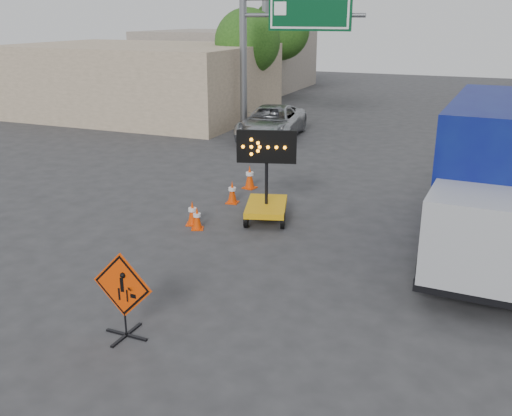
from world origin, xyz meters
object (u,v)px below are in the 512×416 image
Objects in this scene: construction_sign at (123,293)px; box_truck at (494,186)px; arrow_board at (266,200)px; pickup_truck at (272,122)px.

box_truck reaches higher than construction_sign.
arrow_board is (0.09, 6.83, -0.28)m from construction_sign.
pickup_truck is at bearing 93.42° from arrow_board.
arrow_board is 0.34× the size of box_truck.
box_truck is (6.02, 6.94, 0.79)m from construction_sign.
arrow_board is at bearing -176.66° from box_truck.
box_truck reaches higher than pickup_truck.
construction_sign is at bearing -128.71° from box_truck.
arrow_board is 6.03m from box_truck.
construction_sign is 0.30× the size of pickup_truck.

